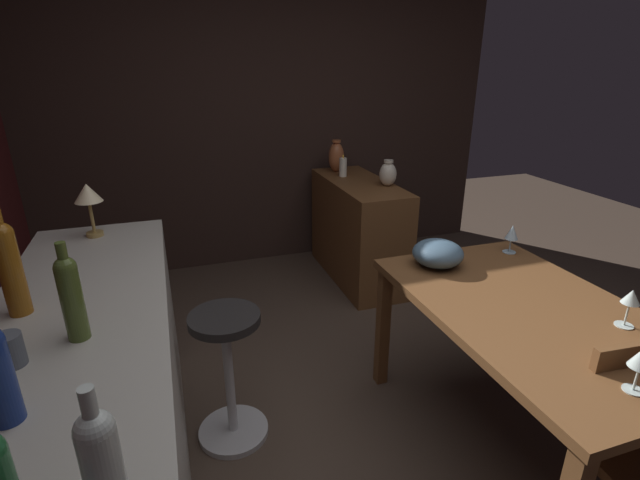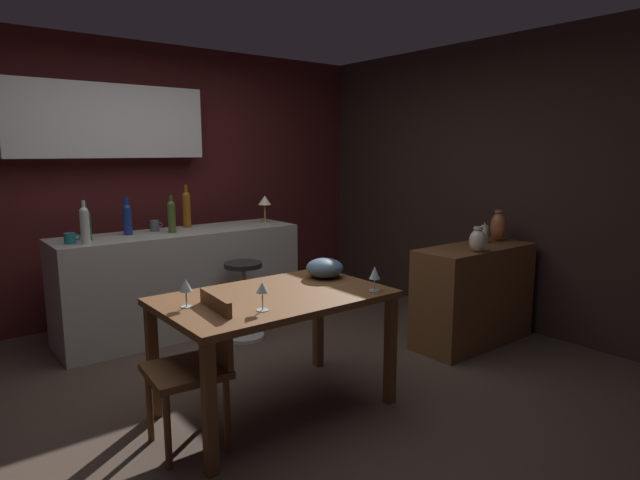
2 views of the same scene
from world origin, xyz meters
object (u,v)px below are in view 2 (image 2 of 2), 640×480
at_px(fruit_bowl, 325,268).
at_px(cup_slate, 155,226).
at_px(dining_table, 274,308).
at_px(vase_copper, 498,226).
at_px(bar_stool, 244,298).
at_px(wine_glass_center, 262,289).
at_px(sideboard_cabinet, 473,295).
at_px(wine_bottle_olive, 172,215).
at_px(wine_bottle_cobalt, 127,217).
at_px(wine_glass_left, 375,274).
at_px(chair_near_window, 197,363).
at_px(counter_lamp, 265,202).
at_px(wine_bottle_green, 86,224).
at_px(cup_teal, 70,238).
at_px(pillar_candle_tall, 484,234).
at_px(wine_glass_right, 186,286).
at_px(wine_bottle_clear, 85,224).
at_px(vase_ceramic_ivory, 478,240).

distance_m(fruit_bowl, cup_slate, 1.80).
xyz_separation_m(dining_table, vase_copper, (2.33, 0.01, 0.29)).
distance_m(bar_stool, wine_glass_center, 1.70).
bearing_deg(sideboard_cabinet, vase_copper, 7.95).
xyz_separation_m(wine_bottle_olive, vase_copper, (2.24, -1.70, -0.10)).
bearing_deg(wine_bottle_cobalt, wine_glass_left, -69.76).
relative_size(chair_near_window, counter_lamp, 3.12).
height_order(wine_glass_left, wine_bottle_green, wine_bottle_green).
distance_m(dining_table, sideboard_cabinet, 1.96).
distance_m(chair_near_window, cup_teal, 1.80).
relative_size(wine_glass_center, pillar_candle_tall, 0.89).
xyz_separation_m(bar_stool, wine_glass_right, (-1.01, -1.14, 0.51)).
height_order(wine_bottle_green, cup_teal, wine_bottle_green).
xyz_separation_m(chair_near_window, cup_teal, (-0.20, 1.72, 0.48)).
distance_m(fruit_bowl, cup_teal, 1.97).
xyz_separation_m(sideboard_cabinet, cup_slate, (-1.95, 1.91, 0.54)).
bearing_deg(dining_table, fruit_bowl, 16.31).
xyz_separation_m(bar_stool, fruit_bowl, (0.02, -1.08, 0.45)).
distance_m(wine_glass_center, cup_slate, 2.12).
bearing_deg(fruit_bowl, pillar_candle_tall, -4.41).
distance_m(dining_table, wine_bottle_cobalt, 1.88).
bearing_deg(bar_stool, wine_bottle_green, 154.82).
relative_size(wine_glass_center, wine_bottle_clear, 0.47).
bearing_deg(bar_stool, wine_bottle_cobalt, 141.29).
relative_size(dining_table, wine_glass_left, 8.80).
bearing_deg(counter_lamp, cup_slate, 174.10).
bearing_deg(wine_glass_center, cup_slate, 84.04).
bearing_deg(vase_copper, cup_teal, 151.69).
bearing_deg(pillar_candle_tall, wine_glass_left, -168.19).
bearing_deg(wine_glass_left, cup_teal, 122.77).
height_order(dining_table, cup_slate, cup_slate).
xyz_separation_m(cup_slate, vase_copper, (2.34, -1.86, -0.00)).
distance_m(wine_bottle_olive, wine_bottle_clear, 0.76).
distance_m(wine_glass_center, wine_bottle_olive, 1.98).
relative_size(wine_glass_right, counter_lamp, 0.61).
bearing_deg(wine_glass_right, wine_bottle_cobalt, 81.21).
xyz_separation_m(wine_bottle_cobalt, wine_bottle_olive, (0.34, -0.11, 0.01)).
distance_m(pillar_candle_tall, vase_copper, 0.19).
relative_size(wine_bottle_clear, cup_slate, 3.01).
bearing_deg(wine_glass_left, bar_stool, 91.61).
xyz_separation_m(chair_near_window, cup_slate, (0.53, 1.93, 0.49)).
distance_m(wine_glass_right, vase_ceramic_ivory, 2.30).
relative_size(wine_glass_right, wine_bottle_green, 0.54).
height_order(wine_bottle_olive, vase_copper, wine_bottle_olive).
height_order(wine_glass_center, wine_bottle_clear, wine_bottle_clear).
height_order(chair_near_window, wine_bottle_cobalt, wine_bottle_cobalt).
xyz_separation_m(wine_bottle_cobalt, counter_lamp, (1.31, -0.06, 0.05)).
bearing_deg(wine_bottle_cobalt, vase_ceramic_ivory, -45.00).
bearing_deg(wine_bottle_olive, wine_glass_center, -99.09).
relative_size(wine_glass_right, vase_ceramic_ivory, 0.82).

